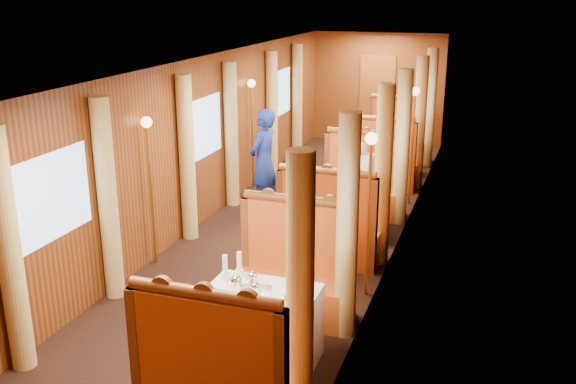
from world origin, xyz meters
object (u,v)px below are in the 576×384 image
at_px(banquette_far_fwd, 380,165).
at_px(teapot_right, 256,292).
at_px(passenger, 360,172).
at_px(banquette_near_aft, 294,279).
at_px(table_mid, 347,211).
at_px(table_far, 389,154).
at_px(teapot_left, 236,287).
at_px(rose_vase_far, 392,126).
at_px(banquette_far_aft, 398,140).
at_px(teapot_back, 253,281).
at_px(table_near, 261,327).
at_px(tea_tray, 253,291).
at_px(steward, 264,161).
at_px(fruit_plate, 292,299).
at_px(banquette_mid_aft, 362,188).
at_px(banquette_near_fwd, 216,382).
at_px(banquette_mid_fwd, 329,232).
at_px(rose_vase_mid, 350,175).

relative_size(banquette_far_fwd, teapot_right, 9.62).
bearing_deg(passenger, banquette_near_aft, -90.00).
distance_m(table_mid, table_far, 3.50).
height_order(teapot_left, rose_vase_far, rose_vase_far).
relative_size(banquette_far_aft, teapot_back, 9.27).
xyz_separation_m(table_near, banquette_far_fwd, (0.00, 5.99, 0.05)).
relative_size(table_near, tea_tray, 3.09).
bearing_deg(banquette_far_aft, table_far, -90.00).
height_order(rose_vase_far, steward, steward).
bearing_deg(fruit_plate, banquette_near_aft, 107.06).
xyz_separation_m(banquette_mid_aft, banquette_far_aft, (0.00, 3.50, 0.00)).
bearing_deg(banquette_near_fwd, banquette_mid_fwd, 90.00).
distance_m(fruit_plate, steward, 4.58).
xyz_separation_m(banquette_mid_fwd, teapot_right, (-0.00, -2.60, 0.38)).
height_order(banquette_far_aft, fruit_plate, banquette_far_aft).
xyz_separation_m(table_far, banquette_far_fwd, (0.00, -1.01, 0.05)).
bearing_deg(rose_vase_mid, table_mid, 163.59).
height_order(banquette_far_fwd, rose_vase_far, banquette_far_fwd).
bearing_deg(rose_vase_mid, rose_vase_far, 90.12).
bearing_deg(table_near, fruit_plate, -14.43).
relative_size(tea_tray, teapot_back, 2.35).
height_order(tea_tray, steward, steward).
bearing_deg(tea_tray, banquette_mid_fwd, 88.48).
height_order(tea_tray, rose_vase_mid, rose_vase_mid).
xyz_separation_m(banquette_mid_aft, teapot_back, (-0.11, -4.44, 0.39)).
relative_size(banquette_mid_fwd, fruit_plate, 5.84).
relative_size(banquette_far_aft, teapot_right, 9.62).
height_order(table_mid, table_far, same).
xyz_separation_m(table_mid, banquette_mid_aft, (0.00, 1.01, 0.05)).
bearing_deg(fruit_plate, tea_tray, 171.32).
relative_size(rose_vase_far, passenger, 0.47).
bearing_deg(banquette_far_aft, rose_vase_mid, -89.56).
bearing_deg(banquette_near_fwd, banquette_near_aft, 90.00).
xyz_separation_m(tea_tray, passenger, (0.07, 4.33, -0.02)).
distance_m(banquette_near_aft, rose_vase_far, 5.98).
distance_m(banquette_far_fwd, passenger, 1.71).
bearing_deg(fruit_plate, steward, 113.80).
bearing_deg(table_near, banquette_far_fwd, 90.00).
relative_size(table_mid, steward, 0.63).
distance_m(banquette_near_aft, table_mid, 2.49).
bearing_deg(banquette_far_aft, tea_tray, -90.47).
distance_m(tea_tray, teapot_back, 0.12).
distance_m(table_far, fruit_plate, 7.11).
relative_size(table_near, teapot_right, 7.53).
relative_size(table_near, teapot_left, 5.90).
bearing_deg(banquette_mid_aft, table_far, 90.00).
relative_size(banquette_far_fwd, passenger, 1.76).
xyz_separation_m(teapot_back, rose_vase_far, (0.14, 6.89, 0.12)).
relative_size(banquette_mid_aft, teapot_left, 7.53).
xyz_separation_m(banquette_far_aft, teapot_left, (-0.20, -8.13, 0.40)).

